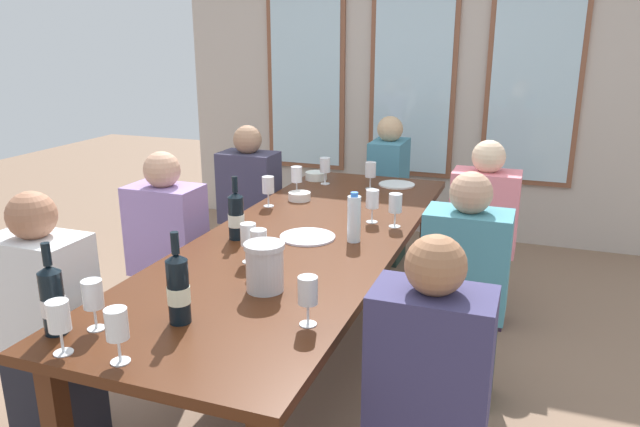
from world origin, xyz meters
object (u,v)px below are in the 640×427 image
at_px(seated_person_3, 463,295).
at_px(seated_person_2, 169,259).
at_px(wine_glass_7, 59,319).
at_px(seated_person_6, 388,194).
at_px(wine_glass_1, 372,201).
at_px(white_plate_1, 397,185).
at_px(wine_glass_10, 308,293).
at_px(seated_person_4, 250,211).
at_px(dining_table, 304,248).
at_px(wine_bottle_2, 53,299).
at_px(tasting_bowl_1, 300,196).
at_px(wine_glass_5, 248,236).
at_px(metal_pitcher, 265,267).
at_px(seated_person_5, 482,238).
at_px(white_plate_0, 308,237).
at_px(wine_bottle_0, 178,288).
at_px(water_bottle, 354,218).
at_px(wine_glass_0, 325,166).
at_px(seated_person_0, 48,330).
at_px(wine_glass_8, 259,243).
at_px(tasting_bowl_0, 316,176).
at_px(wine_bottle_1, 236,216).
at_px(seated_person_1, 427,406).
at_px(wine_glass_2, 93,295).
at_px(wine_glass_3, 395,204).
at_px(wine_glass_9, 371,171).
at_px(wine_glass_4, 297,176).
at_px(wine_glass_11, 117,325).

bearing_deg(seated_person_3, seated_person_2, -177.48).
relative_size(wine_glass_7, seated_person_6, 0.16).
bearing_deg(seated_person_2, wine_glass_1, 19.00).
xyz_separation_m(white_plate_1, seated_person_2, (-0.96, -1.18, -0.22)).
bearing_deg(wine_glass_10, seated_person_4, 121.93).
relative_size(dining_table, seated_person_2, 2.47).
xyz_separation_m(wine_bottle_2, wine_glass_1, (0.65, 1.53, -0.00)).
relative_size(wine_bottle_2, tasting_bowl_1, 2.40).
xyz_separation_m(tasting_bowl_1, wine_glass_1, (0.52, -0.27, 0.09)).
bearing_deg(wine_glass_5, dining_table, 77.12).
bearing_deg(seated_person_2, metal_pitcher, -35.73).
relative_size(tasting_bowl_1, seated_person_5, 0.12).
bearing_deg(white_plate_0, wine_bottle_0, -95.21).
bearing_deg(seated_person_3, wine_glass_7, -128.28).
bearing_deg(water_bottle, tasting_bowl_1, 131.03).
height_order(tasting_bowl_1, seated_person_2, seated_person_2).
height_order(seated_person_3, seated_person_4, same).
bearing_deg(tasting_bowl_1, wine_glass_10, -67.01).
height_order(wine_glass_5, wine_glass_7, same).
bearing_deg(wine_bottle_0, wine_glass_7, -126.23).
xyz_separation_m(dining_table, seated_person_4, (-0.77, 0.95, -0.15)).
height_order(wine_bottle_2, seated_person_3, seated_person_3).
bearing_deg(wine_glass_0, wine_glass_7, -90.64).
bearing_deg(seated_person_0, seated_person_6, 73.50).
distance_m(dining_table, seated_person_6, 1.73).
relative_size(water_bottle, seated_person_2, 0.22).
bearing_deg(wine_glass_8, wine_bottle_0, -94.95).
xyz_separation_m(tasting_bowl_0, seated_person_6, (0.36, 0.60, -0.24)).
xyz_separation_m(wine_bottle_1, tasting_bowl_1, (0.02, 0.75, -0.09)).
bearing_deg(wine_glass_1, tasting_bowl_1, 152.19).
relative_size(metal_pitcher, seated_person_1, 0.17).
relative_size(wine_glass_2, seated_person_2, 0.16).
relative_size(wine_glass_1, wine_glass_3, 1.00).
bearing_deg(metal_pitcher, tasting_bowl_0, 104.33).
bearing_deg(wine_glass_9, wine_glass_2, -99.39).
xyz_separation_m(white_plate_0, seated_person_5, (0.75, 0.92, -0.22)).
bearing_deg(white_plate_0, seated_person_6, 90.88).
relative_size(wine_glass_7, seated_person_4, 0.16).
distance_m(wine_glass_3, wine_glass_4, 0.83).
bearing_deg(seated_person_2, wine_glass_3, 15.36).
xyz_separation_m(wine_bottle_2, seated_person_0, (-0.37, 0.31, -0.33)).
xyz_separation_m(wine_glass_0, wine_glass_7, (-0.03, -2.33, -0.00)).
relative_size(tasting_bowl_1, wine_glass_3, 0.75).
distance_m(wine_bottle_2, water_bottle, 1.37).
height_order(wine_glass_4, seated_person_2, seated_person_2).
relative_size(wine_glass_8, seated_person_5, 0.16).
height_order(metal_pitcher, wine_bottle_1, wine_bottle_1).
bearing_deg(seated_person_5, wine_glass_11, -111.47).
relative_size(wine_glass_1, wine_glass_4, 1.00).
bearing_deg(white_plate_1, wine_glass_0, -164.55).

